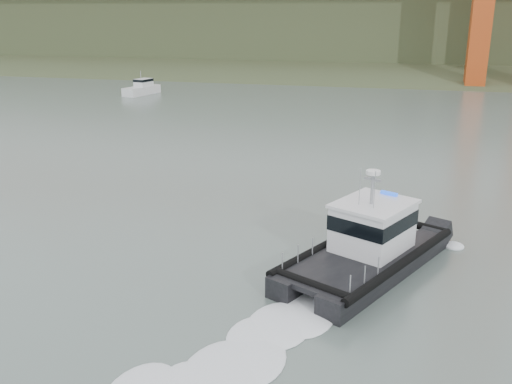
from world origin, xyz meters
TOP-DOWN VIEW (x-y plane):
  - ground at (0.00, 0.00)m, footprint 400.00×400.00m
  - headlands at (0.00, 125.50)m, footprint 500.00×105.36m
  - patrol_boat at (6.35, 4.17)m, footprint 7.93×10.96m
  - motorboat at (-29.53, 55.68)m, footprint 3.54×6.65m

SIDE VIEW (x-z plane):
  - ground at x=0.00m, z-range 0.00..0.00m
  - motorboat at x=-29.53m, z-range -0.87..2.61m
  - patrol_boat at x=6.35m, z-range -1.26..3.77m
  - headlands at x=0.00m, z-range -6.52..20.61m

